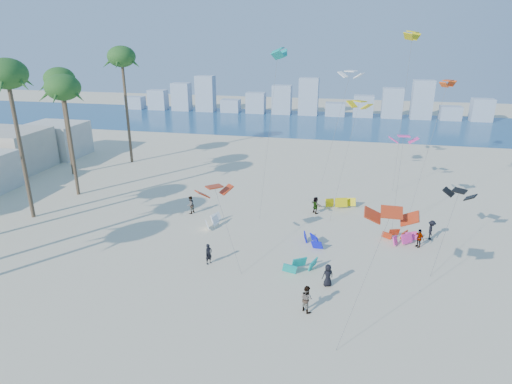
# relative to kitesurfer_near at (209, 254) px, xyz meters

# --- Properties ---
(ground) EXTENTS (220.00, 220.00, 0.00)m
(ground) POSITION_rel_kitesurfer_near_xyz_m (-0.22, -10.45, -0.88)
(ground) COLOR beige
(ground) RESTS_ON ground
(ocean) EXTENTS (220.00, 220.00, 0.00)m
(ocean) POSITION_rel_kitesurfer_near_xyz_m (-0.22, 61.55, -0.87)
(ocean) COLOR navy
(ocean) RESTS_ON ground
(kitesurfer_near) EXTENTS (0.70, 0.76, 1.75)m
(kitesurfer_near) POSITION_rel_kitesurfer_near_xyz_m (0.00, 0.00, 0.00)
(kitesurfer_near) COLOR black
(kitesurfer_near) RESTS_ON ground
(kitesurfer_mid) EXTENTS (1.18, 1.16, 1.92)m
(kitesurfer_mid) POSITION_rel_kitesurfer_near_xyz_m (8.46, -4.83, 0.08)
(kitesurfer_mid) COLOR gray
(kitesurfer_mid) RESTS_ON ground
(kitesurfers_far) EXTENTS (34.44, 15.19, 1.90)m
(kitesurfers_far) POSITION_rel_kitesurfer_near_xyz_m (10.87, 8.10, 0.04)
(kitesurfers_far) COLOR black
(kitesurfers_far) RESTS_ON ground
(grounded_kites) EXTENTS (20.13, 16.17, 1.07)m
(grounded_kites) POSITION_rel_kitesurfer_near_xyz_m (8.91, 7.55, -0.40)
(grounded_kites) COLOR white
(grounded_kites) RESTS_ON ground
(flying_kites) EXTENTS (32.54, 34.41, 18.65)m
(flying_kites) POSITION_rel_kitesurfer_near_xyz_m (12.59, 12.73, 10.93)
(flying_kites) COLOR #B62F12
(flying_kites) RESTS_ON ground
(palm_row) EXTENTS (9.06, 44.80, 16.31)m
(palm_row) POSITION_rel_kitesurfer_near_xyz_m (-21.92, 5.72, 11.82)
(palm_row) COLOR brown
(palm_row) RESTS_ON ground
(distant_skyline) EXTENTS (85.00, 3.00, 8.40)m
(distant_skyline) POSITION_rel_kitesurfer_near_xyz_m (-1.41, 71.55, 2.21)
(distant_skyline) COLOR #9EADBF
(distant_skyline) RESTS_ON ground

